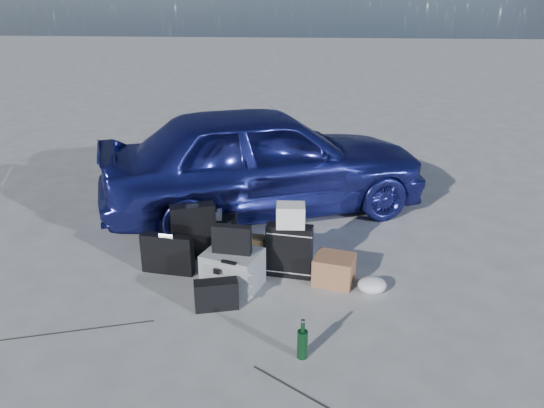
% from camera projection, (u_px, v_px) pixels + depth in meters
% --- Properties ---
extents(ground, '(60.00, 60.00, 0.00)m').
position_uv_depth(ground, '(236.00, 309.00, 4.60)').
color(ground, '#ABAAA6').
rests_on(ground, ground).
extents(car, '(4.24, 2.92, 1.34)m').
position_uv_depth(car, '(265.00, 159.00, 6.45)').
color(car, '#2B3094').
rests_on(car, ground).
extents(pelican_case, '(0.59, 0.54, 0.36)m').
position_uv_depth(pelican_case, '(233.00, 269.00, 4.90)').
color(pelican_case, '#9B9EA0').
rests_on(pelican_case, ground).
extents(laptop_bag, '(0.36, 0.13, 0.27)m').
position_uv_depth(laptop_bag, '(232.00, 239.00, 4.77)').
color(laptop_bag, black).
rests_on(laptop_bag, pelican_case).
extents(briefcase, '(0.52, 0.18, 0.40)m').
position_uv_depth(briefcase, '(168.00, 254.00, 5.14)').
color(briefcase, black).
rests_on(briefcase, ground).
extents(suitcase_left, '(0.47, 0.30, 0.57)m').
position_uv_depth(suitcase_left, '(194.00, 231.00, 5.42)').
color(suitcase_left, black).
rests_on(suitcase_left, ground).
extents(suitcase_right, '(0.45, 0.22, 0.52)m').
position_uv_depth(suitcase_right, '(289.00, 251.00, 5.07)').
color(suitcase_right, black).
rests_on(suitcase_right, ground).
extents(white_carton, '(0.27, 0.22, 0.21)m').
position_uv_depth(white_carton, '(291.00, 215.00, 4.94)').
color(white_carton, silver).
rests_on(white_carton, suitcase_right).
extents(duffel_bag, '(0.69, 0.34, 0.33)m').
position_uv_depth(duffel_bag, '(204.00, 230.00, 5.74)').
color(duffel_bag, black).
rests_on(duffel_bag, ground).
extents(flat_box_white, '(0.45, 0.36, 0.07)m').
position_uv_depth(flat_box_white, '(203.00, 213.00, 5.66)').
color(flat_box_white, silver).
rests_on(flat_box_white, duffel_bag).
extents(flat_box_black, '(0.31, 0.26, 0.06)m').
position_uv_depth(flat_box_black, '(203.00, 207.00, 5.63)').
color(flat_box_black, black).
rests_on(flat_box_black, flat_box_white).
extents(kraft_bag, '(0.28, 0.19, 0.35)m').
position_uv_depth(kraft_bag, '(252.00, 253.00, 5.21)').
color(kraft_bag, olive).
rests_on(kraft_bag, ground).
extents(cardboard_box, '(0.43, 0.39, 0.27)m').
position_uv_depth(cardboard_box, '(334.00, 270.00, 4.98)').
color(cardboard_box, '#9A6343').
rests_on(cardboard_box, ground).
extents(plastic_bag, '(0.30, 0.26, 0.15)m').
position_uv_depth(plastic_bag, '(372.00, 285.00, 4.84)').
color(plastic_bag, silver).
rests_on(plastic_bag, ground).
extents(messenger_bag, '(0.40, 0.24, 0.26)m').
position_uv_depth(messenger_bag, '(216.00, 295.00, 4.57)').
color(messenger_bag, black).
rests_on(messenger_bag, ground).
extents(green_bottle, '(0.10, 0.10, 0.32)m').
position_uv_depth(green_bottle, '(302.00, 340.00, 3.94)').
color(green_bottle, black).
rests_on(green_bottle, ground).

